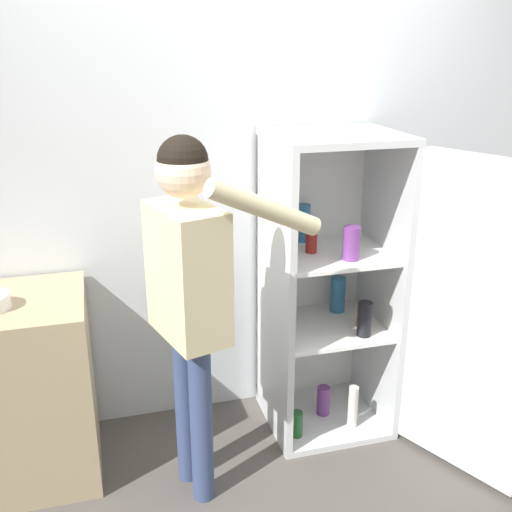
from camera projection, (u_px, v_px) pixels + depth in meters
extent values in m
plane|color=#4C4742|center=(299.00, 510.00, 2.76)|extent=(12.00, 12.00, 0.00)
cube|color=silver|center=(244.00, 191.00, 3.21)|extent=(7.00, 0.06, 2.55)
cube|color=silver|center=(323.00, 415.00, 3.42)|extent=(0.64, 0.58, 0.04)
cube|color=silver|center=(336.00, 136.00, 2.88)|extent=(0.64, 0.58, 0.04)
cube|color=white|center=(311.00, 270.00, 3.40)|extent=(0.64, 0.03, 1.55)
cube|color=silver|center=(274.00, 294.00, 3.08)|extent=(0.04, 0.58, 1.55)
cube|color=silver|center=(381.00, 282.00, 3.23)|extent=(0.03, 0.58, 1.55)
cube|color=white|center=(327.00, 326.00, 3.23)|extent=(0.57, 0.51, 0.02)
cube|color=white|center=(330.00, 253.00, 3.09)|extent=(0.57, 0.51, 0.02)
cube|color=silver|center=(472.00, 323.00, 2.76)|extent=(0.32, 0.59, 1.55)
cylinder|color=black|center=(365.00, 319.00, 3.08)|extent=(0.07, 0.07, 0.19)
cylinder|color=#723884|center=(323.00, 400.00, 3.38)|extent=(0.07, 0.07, 0.17)
cylinder|color=#1E5123|center=(296.00, 424.00, 3.20)|extent=(0.07, 0.07, 0.14)
cylinder|color=maroon|center=(311.00, 243.00, 3.05)|extent=(0.06, 0.06, 0.10)
cylinder|color=#B78C1E|center=(281.00, 227.00, 3.19)|extent=(0.08, 0.08, 0.17)
cylinder|color=teal|center=(302.00, 223.00, 3.20)|extent=(0.09, 0.09, 0.20)
cylinder|color=beige|center=(353.00, 407.00, 3.26)|extent=(0.05, 0.05, 0.25)
cylinder|color=teal|center=(338.00, 294.00, 3.36)|extent=(0.08, 0.08, 0.20)
cylinder|color=#9E4C19|center=(362.00, 315.00, 3.18)|extent=(0.05, 0.05, 0.14)
cylinder|color=#723884|center=(351.00, 243.00, 2.93)|extent=(0.09, 0.09, 0.17)
cylinder|color=#384770|center=(186.00, 405.00, 2.84)|extent=(0.10, 0.10, 0.82)
cylinder|color=#384770|center=(201.00, 422.00, 2.71)|extent=(0.10, 0.10, 0.82)
cube|color=beige|center=(187.00, 273.00, 2.53)|extent=(0.33, 0.45, 0.58)
sphere|color=beige|center=(183.00, 171.00, 2.38)|extent=(0.23, 0.23, 0.23)
sphere|color=black|center=(183.00, 161.00, 2.37)|extent=(0.21, 0.21, 0.21)
cylinder|color=beige|center=(166.00, 263.00, 2.72)|extent=(0.08, 0.08, 0.55)
cylinder|color=beige|center=(265.00, 208.00, 2.37)|extent=(0.53, 0.23, 0.30)
cube|color=tan|center=(10.00, 391.00, 2.85)|extent=(0.76, 0.61, 0.93)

